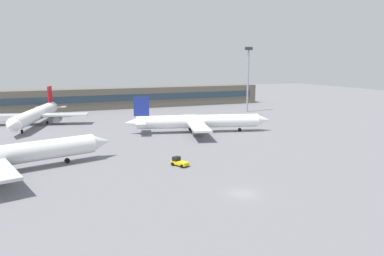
# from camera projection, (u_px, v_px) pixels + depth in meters

# --- Properties ---
(ground_plane) EXTENTS (400.00, 400.00, 0.00)m
(ground_plane) POSITION_uv_depth(u_px,v_px,m) (164.00, 141.00, 92.11)
(ground_plane) COLOR slate
(terminal_building) EXTENTS (138.27, 12.13, 9.00)m
(terminal_building) POSITION_uv_depth(u_px,v_px,m) (114.00, 98.00, 158.59)
(terminal_building) COLOR #5B564C
(terminal_building) RESTS_ON ground_plane
(airplane_mid) EXTENTS (41.91, 29.72, 10.51)m
(airplane_mid) POSITION_uv_depth(u_px,v_px,m) (199.00, 121.00, 103.59)
(airplane_mid) COLOR white
(airplane_mid) RESTS_ON ground_plane
(airplane_far) EXTENTS (32.27, 45.41, 11.44)m
(airplane_far) POSITION_uv_depth(u_px,v_px,m) (36.00, 115.00, 114.91)
(airplane_far) COLOR white
(airplane_far) RESTS_ON ground_plane
(baggage_tug_yellow) EXTENTS (3.05, 3.88, 1.75)m
(baggage_tug_yellow) POSITION_uv_depth(u_px,v_px,m) (179.00, 162.00, 70.34)
(baggage_tug_yellow) COLOR yellow
(baggage_tug_yellow) RESTS_ON ground_plane
(floodlight_tower_west) EXTENTS (3.20, 0.80, 26.05)m
(floodlight_tower_west) POSITION_uv_depth(u_px,v_px,m) (248.00, 75.00, 144.70)
(floodlight_tower_west) COLOR gray
(floodlight_tower_west) RESTS_ON ground_plane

